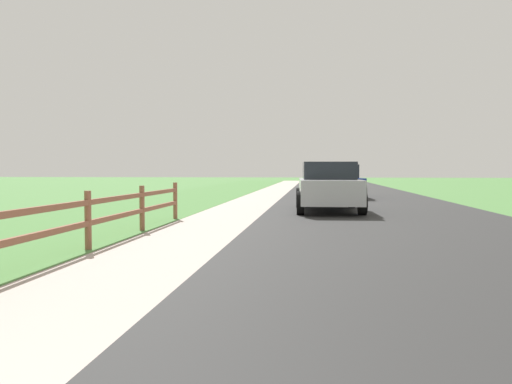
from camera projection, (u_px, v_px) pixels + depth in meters
name	position (u px, v px, depth m)	size (l,w,h in m)	color
ground_plane	(283.00, 196.00, 25.19)	(120.00, 120.00, 0.00)	#4C7E3E
road_asphalt	(352.00, 195.00, 26.78)	(7.00, 66.00, 0.01)	#2B2B2B
curb_concrete	(230.00, 194.00, 27.51)	(6.00, 66.00, 0.01)	#B3A399
grass_verge	(203.00, 194.00, 27.68)	(5.00, 66.00, 0.00)	#4C7E3E
rail_fence	(46.00, 224.00, 7.08)	(0.11, 13.36, 0.98)	brown
parked_suv_silver	(328.00, 186.00, 16.24)	(2.14, 4.56, 1.56)	#B7BABF
parked_car_blue	(339.00, 181.00, 24.33)	(2.26, 4.74, 1.55)	navy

